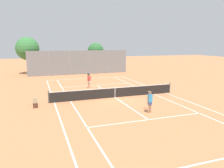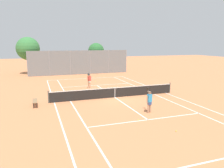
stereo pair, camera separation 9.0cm
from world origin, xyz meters
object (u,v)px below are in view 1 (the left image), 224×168
object	(u,v)px
tennis_net	(115,92)
tree_behind_left	(27,49)
loose_tennis_ball_1	(177,131)
loose_tennis_ball_0	(139,120)
player_far_left	(89,80)
courtside_bench	(35,101)
tree_behind_right	(95,51)
player_near_side	(150,100)
loose_tennis_ball_2	(95,81)

from	to	relation	value
tennis_net	tree_behind_left	xyz separation A→B (m)	(-7.89, 19.54, 3.55)
loose_tennis_ball_1	loose_tennis_ball_0	bearing A→B (deg)	117.86
tennis_net	player_far_left	size ratio (longest dim) A/B	6.76
player_far_left	tennis_net	bearing A→B (deg)	-76.48
tennis_net	player_far_left	bearing A→B (deg)	103.52
loose_tennis_ball_1	courtside_bench	size ratio (longest dim) A/B	0.04
player_far_left	tree_behind_right	size ratio (longest dim) A/B	0.35
player_near_side	player_far_left	xyz separation A→B (m)	(-2.01, 10.19, 0.00)
player_near_side	tree_behind_right	bearing A→B (deg)	84.07
loose_tennis_ball_1	loose_tennis_ball_2	distance (m)	17.63
courtside_bench	loose_tennis_ball_2	bearing A→B (deg)	51.49
courtside_bench	tennis_net	bearing A→B (deg)	4.51
tennis_net	player_far_left	world-z (taller)	player_far_left
player_far_left	loose_tennis_ball_1	bearing A→B (deg)	-82.52
tennis_net	courtside_bench	bearing A→B (deg)	-175.49
player_near_side	loose_tennis_ball_1	xyz separation A→B (m)	(-0.20, -3.56, -0.89)
tennis_net	tree_behind_right	xyz separation A→B (m)	(3.31, 19.14, 3.07)
player_far_left	tree_behind_left	size ratio (longest dim) A/B	0.30
loose_tennis_ball_2	tree_behind_left	distance (m)	14.11
loose_tennis_ball_1	player_near_side	bearing A→B (deg)	86.71
player_near_side	loose_tennis_ball_1	world-z (taller)	player_near_side
loose_tennis_ball_1	tennis_net	bearing A→B (deg)	93.85
loose_tennis_ball_0	tree_behind_left	world-z (taller)	tree_behind_left
courtside_bench	loose_tennis_ball_0	bearing A→B (deg)	-42.10
player_near_side	loose_tennis_ball_0	world-z (taller)	player_near_side
loose_tennis_ball_1	tree_behind_left	bearing A→B (deg)	106.71
courtside_bench	tree_behind_left	bearing A→B (deg)	92.42
tennis_net	loose_tennis_ball_0	distance (m)	6.37
tree_behind_left	player_far_left	bearing A→B (deg)	-65.24
tennis_net	loose_tennis_ball_2	bearing A→B (deg)	86.62
loose_tennis_ball_0	tree_behind_right	xyz separation A→B (m)	(3.97, 25.46, 3.55)
courtside_bench	player_near_side	bearing A→B (deg)	-30.20
loose_tennis_ball_0	tree_behind_right	world-z (taller)	tree_behind_right
loose_tennis_ball_0	courtside_bench	distance (m)	8.60
loose_tennis_ball_1	tree_behind_right	size ratio (longest dim) A/B	0.01
player_near_side	loose_tennis_ball_0	distance (m)	2.09
loose_tennis_ball_0	tennis_net	bearing A→B (deg)	84.00
tree_behind_right	tree_behind_left	bearing A→B (deg)	177.96
tennis_net	tree_behind_left	size ratio (longest dim) A/B	2.00
loose_tennis_ball_0	loose_tennis_ball_1	xyz separation A→B (m)	(1.25, -2.36, 0.00)
player_near_side	loose_tennis_ball_2	size ratio (longest dim) A/B	26.88
player_near_side	tree_behind_left	world-z (taller)	tree_behind_left
tree_behind_right	player_far_left	bearing A→B (deg)	-107.86
loose_tennis_ball_0	tree_behind_left	size ratio (longest dim) A/B	0.01
courtside_bench	player_far_left	bearing A→B (deg)	44.11
player_far_left	courtside_bench	distance (m)	8.12
courtside_bench	tree_behind_right	size ratio (longest dim) A/B	0.30
tennis_net	courtside_bench	size ratio (longest dim) A/B	8.00
player_near_side	tree_behind_right	size ratio (longest dim) A/B	0.35
loose_tennis_ball_1	courtside_bench	bearing A→B (deg)	133.19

